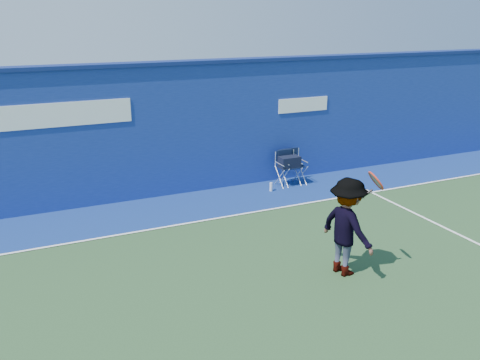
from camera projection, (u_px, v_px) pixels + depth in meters
name	position (u px, v px, depth m)	size (l,w,h in m)	color
ground	(263.00, 299.00, 7.63)	(80.00, 80.00, 0.00)	#284625
stadium_wall	(163.00, 129.00, 11.65)	(24.00, 0.50, 3.08)	navy
out_of_bounds_strip	(180.00, 208.00, 11.18)	(24.00, 1.80, 0.01)	navy
court_lines	(246.00, 280.00, 8.14)	(24.00, 12.00, 0.01)	white
directors_chair_left	(288.00, 171.00, 12.60)	(0.51, 0.47, 0.86)	silver
directors_chair_right	(293.00, 173.00, 12.71)	(0.52, 0.47, 0.87)	silver
water_bottle	(271.00, 187.00, 12.22)	(0.07, 0.07, 0.22)	silver
tennis_player	(347.00, 227.00, 8.16)	(0.95, 1.14, 1.74)	#EA4738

